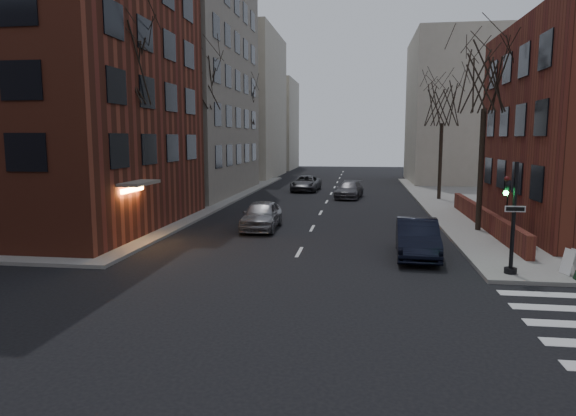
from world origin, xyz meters
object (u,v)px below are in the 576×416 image
object	(u,v)px
tree_right_a	(486,77)
streetlamp_near	(191,149)
traffic_signal	(511,225)
tree_left_c	(244,106)
car_lane_gray	(349,190)
tree_right_b	(443,104)
tree_left_a	(122,64)
streetlamp_far	(255,145)
parked_sedan	(417,238)
car_lane_far	(306,183)
car_lane_silver	(262,215)
tree_left_b	(200,82)
sandwich_board	(573,262)

from	to	relation	value
tree_right_a	streetlamp_near	size ratio (longest dim) A/B	1.55
traffic_signal	tree_right_a	world-z (taller)	tree_right_a
tree_left_c	car_lane_gray	bearing A→B (deg)	-34.81
tree_right_b	tree_left_a	bearing A→B (deg)	-134.36
streetlamp_far	parked_sedan	world-z (taller)	streetlamp_far
car_lane_gray	car_lane_far	size ratio (longest dim) A/B	0.91
streetlamp_near	streetlamp_far	world-z (taller)	same
car_lane_silver	car_lane_far	xyz separation A→B (m)	(0.23, 20.60, -0.06)
streetlamp_near	car_lane_gray	bearing A→B (deg)	47.32
tree_right_b	tree_left_b	bearing A→B (deg)	-161.18
traffic_signal	tree_right_a	xyz separation A→B (m)	(0.86, 9.01, 6.12)
tree_right_a	sandwich_board	world-z (taller)	tree_right_a
tree_left_b	car_lane_gray	world-z (taller)	tree_left_b
parked_sedan	tree_left_b	bearing A→B (deg)	136.66
traffic_signal	tree_right_a	distance (m)	10.92
tree_left_c	car_lane_silver	bearing A→B (deg)	-74.99
car_lane_silver	tree_left_c	bearing A→B (deg)	104.26
sandwich_board	tree_left_c	bearing A→B (deg)	104.87
parked_sedan	tree_left_c	bearing A→B (deg)	118.52
tree_left_a	tree_right_a	xyz separation A→B (m)	(17.60, 4.00, -0.44)
tree_left_c	tree_right_b	bearing A→B (deg)	-24.44
tree_right_a	car_lane_gray	size ratio (longest dim) A/B	2.05
tree_left_c	tree_right_a	bearing A→B (deg)	-51.34
tree_left_a	car_lane_silver	distance (m)	10.35
tree_right_a	traffic_signal	bearing A→B (deg)	-95.47
streetlamp_near	sandwich_board	size ratio (longest dim) A/B	6.85
car_lane_silver	car_lane_gray	distance (m)	16.00
tree_left_c	streetlamp_near	distance (m)	18.40
tree_left_c	car_lane_gray	xyz separation A→B (m)	(10.48, -7.28, -7.34)
tree_left_b	tree_right_b	distance (m)	18.64
tree_right_b	sandwich_board	xyz separation A→B (m)	(1.34, -22.84, -6.98)
parked_sedan	streetlamp_far	bearing A→B (deg)	116.05
tree_left_b	tree_left_c	size ratio (longest dim) A/B	1.11
tree_left_c	car_lane_silver	distance (m)	24.56
tree_left_a	car_lane_gray	xyz separation A→B (m)	(10.48, 18.72, -7.78)
car_lane_gray	tree_left_a	bearing A→B (deg)	-111.28
streetlamp_near	tree_left_c	bearing A→B (deg)	91.91
tree_left_b	sandwich_board	world-z (taller)	tree_left_b
streetlamp_far	car_lane_far	world-z (taller)	streetlamp_far
tree_left_b	tree_right_a	distance (m)	19.35
tree_right_a	tree_right_b	bearing A→B (deg)	90.00
car_lane_gray	sandwich_board	xyz separation A→B (m)	(8.47, -23.56, -0.08)
sandwich_board	car_lane_silver	bearing A→B (deg)	130.89
streetlamp_far	car_lane_silver	size ratio (longest dim) A/B	1.36
streetlamp_near	car_lane_far	size ratio (longest dim) A/B	1.21
tree_left_c	tree_left_a	bearing A→B (deg)	-90.00
tree_left_b	tree_right_b	size ratio (longest dim) A/B	1.18
parked_sedan	tree_left_a	bearing A→B (deg)	173.48
streetlamp_near	tree_right_b	bearing A→B (deg)	30.47
traffic_signal	sandwich_board	world-z (taller)	traffic_signal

